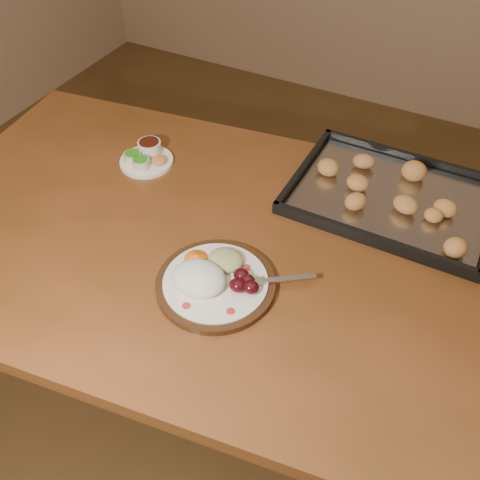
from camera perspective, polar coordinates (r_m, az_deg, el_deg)
The scene contains 5 objects.
ground at distance 1.84m, azimuth 2.62°, elevation -16.90°, with size 4.00×4.00×0.00m, color brown.
dining_table at distance 1.31m, azimuth -2.30°, elevation -2.81°, with size 1.60×1.08×0.75m.
dinner_plate at distance 1.13m, azimuth -2.92°, elevation -4.22°, with size 0.31×0.25×0.06m.
condiment_saucer at distance 1.48m, azimuth -10.00°, elevation 8.72°, with size 0.14×0.14×0.05m.
baking_tray at distance 1.38m, azimuth 15.98°, elevation 4.51°, with size 0.49×0.36×0.05m.
Camera 1 is at (0.33, -0.81, 1.62)m, focal length 40.00 mm.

